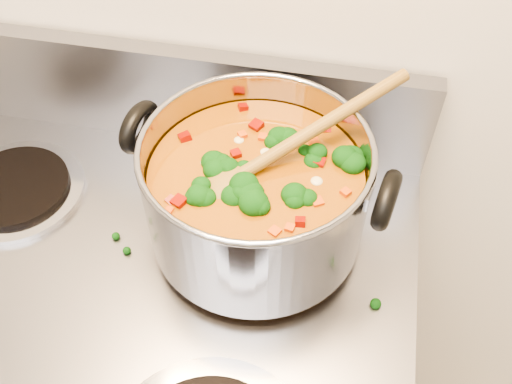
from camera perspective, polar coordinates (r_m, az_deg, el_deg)
stockpot at (r=0.71m, az=-0.04°, el=-0.05°), size 0.34×0.28×0.17m
wooden_spoon at (r=0.68m, az=1.55°, el=3.61°), size 0.24×0.22×0.09m
cooktop_crumbs at (r=0.74m, az=1.78°, el=-8.70°), size 0.30×0.35×0.01m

